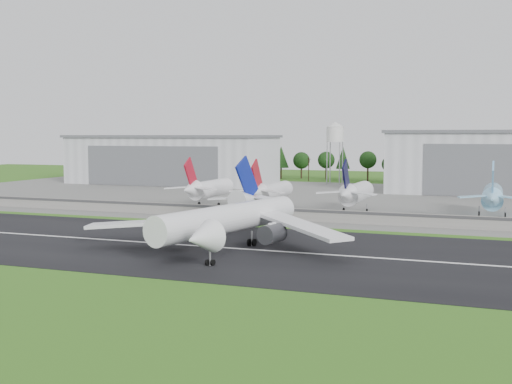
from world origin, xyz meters
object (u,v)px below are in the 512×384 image
at_px(main_airliner, 228,225).
at_px(parked_jet_red_a, 207,189).
at_px(parked_jet_skyblue, 493,196).
at_px(parked_jet_navy, 354,193).
at_px(parked_jet_red_b, 270,191).

distance_m(main_airliner, parked_jet_red_a, 76.01).
height_order(main_airliner, parked_jet_skyblue, main_airliner).
bearing_deg(main_airliner, parked_jet_skyblue, -112.12).
distance_m(parked_jet_red_a, parked_jet_navy, 47.98).
height_order(parked_jet_red_a, parked_jet_red_b, parked_jet_red_a).
height_order(main_airliner, parked_jet_red_b, main_airliner).
xyz_separation_m(parked_jet_red_a, parked_jet_navy, (47.98, 0.02, 0.10)).
height_order(parked_jet_navy, parked_jet_skyblue, parked_jet_navy).
xyz_separation_m(main_airliner, parked_jet_red_b, (-14.38, 66.94, 1.01)).
relative_size(main_airliner, parked_jet_red_b, 1.88).
relative_size(main_airliner, parked_jet_navy, 1.88).
bearing_deg(main_airliner, parked_jet_red_a, -48.95).
bearing_deg(parked_jet_skyblue, parked_jet_red_a, -176.68).
relative_size(parked_jet_navy, parked_jet_skyblue, 0.84).
bearing_deg(parked_jet_navy, parked_jet_red_a, -179.98).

